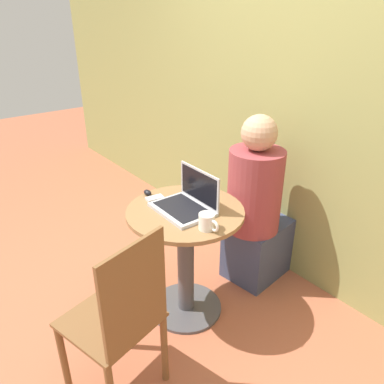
% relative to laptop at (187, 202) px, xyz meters
% --- Properties ---
extents(ground_plane, '(12.00, 12.00, 0.00)m').
position_rel_laptop_xyz_m(ground_plane, '(-0.00, -0.01, -0.79)').
color(ground_plane, '#B26042').
extents(back_wall, '(7.00, 0.05, 2.60)m').
position_rel_laptop_xyz_m(back_wall, '(-0.00, 0.89, 0.51)').
color(back_wall, '#939956').
rests_on(back_wall, ground_plane).
extents(round_table, '(0.69, 0.69, 0.75)m').
position_rel_laptop_xyz_m(round_table, '(-0.00, -0.01, -0.30)').
color(round_table, '#4C4C51').
rests_on(round_table, ground_plane).
extents(laptop, '(0.36, 0.27, 0.23)m').
position_rel_laptop_xyz_m(laptop, '(0.00, 0.00, 0.00)').
color(laptop, '#B7B7BC').
rests_on(laptop, round_table).
extents(cell_phone, '(0.07, 0.11, 0.02)m').
position_rel_laptop_xyz_m(cell_phone, '(-0.22, -0.08, -0.04)').
color(cell_phone, silver).
rests_on(cell_phone, round_table).
extents(computer_mouse, '(0.06, 0.04, 0.03)m').
position_rel_laptop_xyz_m(computer_mouse, '(-0.30, -0.08, -0.03)').
color(computer_mouse, black).
rests_on(computer_mouse, round_table).
extents(coffee_cup, '(0.14, 0.09, 0.09)m').
position_rel_laptop_xyz_m(coffee_cup, '(0.24, -0.05, -0.00)').
color(coffee_cup, white).
rests_on(coffee_cup, round_table).
extents(chair_empty, '(0.49, 0.49, 0.96)m').
position_rel_laptop_xyz_m(chair_empty, '(0.30, -0.63, -0.30)').
color(chair_empty, brown).
rests_on(chair_empty, ground_plane).
extents(person_seated, '(0.40, 0.58, 1.23)m').
position_rel_laptop_xyz_m(person_seated, '(0.02, 0.60, -0.28)').
color(person_seated, '#3D4766').
rests_on(person_seated, ground_plane).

